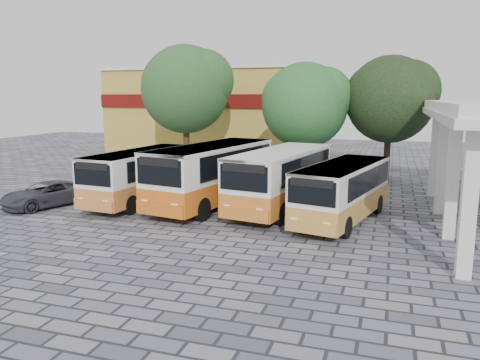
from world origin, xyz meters
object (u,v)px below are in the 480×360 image
(parked_car, at_px, (46,194))
(bus_centre_left, at_px, (212,171))
(bus_far_right, at_px, (343,189))
(bus_centre_right, at_px, (281,176))
(bus_far_left, at_px, (142,173))

(parked_car, bearing_deg, bus_centre_left, 39.50)
(bus_centre_left, distance_m, parked_car, 8.69)
(bus_far_right, relative_size, parked_car, 1.70)
(bus_centre_right, bearing_deg, bus_centre_left, -166.47)
(bus_far_left, xyz_separation_m, bus_centre_left, (3.88, 0.41, 0.23))
(bus_centre_left, height_order, parked_car, bus_centre_left)
(bus_far_left, distance_m, bus_centre_right, 7.47)
(bus_centre_right, relative_size, parked_car, 1.89)
(bus_far_left, distance_m, bus_far_right, 10.64)
(bus_centre_right, bearing_deg, parked_car, -156.07)
(bus_far_right, xyz_separation_m, parked_car, (-14.87, -1.68, -0.90))
(bus_centre_left, height_order, bus_centre_right, bus_centre_left)
(bus_far_right, distance_m, parked_car, 15.00)
(bus_centre_right, height_order, parked_car, bus_centre_right)
(bus_far_left, xyz_separation_m, parked_car, (-4.26, -2.39, -0.97))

